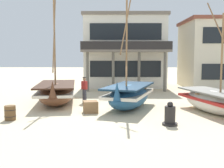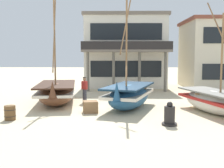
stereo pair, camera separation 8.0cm
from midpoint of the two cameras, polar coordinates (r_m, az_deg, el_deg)
ground_plane at (r=15.59m, az=-0.20°, el=-5.50°), size 120.00×120.00×0.00m
fishing_boat_near_left at (r=16.16m, az=3.40°, el=-2.36°), size 3.41×5.31×6.90m
fishing_boat_centre_large at (r=18.06m, az=-11.52°, el=-1.72°), size 3.03×5.92×7.18m
fishing_boat_far_right at (r=15.85m, az=20.08°, el=-3.25°), size 2.98×5.04×5.97m
fisherman_by_hull at (r=18.25m, az=-5.84°, el=-1.22°), size 0.42×0.37×1.68m
capstan_winch at (r=12.55m, az=11.69°, el=-6.42°), size 0.68×0.68×1.06m
wooden_barrel at (r=14.11m, az=-20.44°, el=-5.61°), size 0.56×0.56×0.70m
cargo_crate at (r=15.04m, az=-4.60°, el=-4.71°), size 0.89×0.89×0.63m
harbor_building_main at (r=28.66m, az=2.50°, el=6.80°), size 8.10×8.53×7.11m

